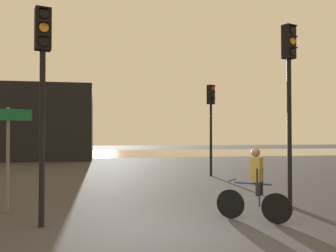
{
  "coord_description": "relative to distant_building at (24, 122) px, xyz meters",
  "views": [
    {
      "loc": [
        -1.69,
        -6.98,
        1.91
      ],
      "look_at": [
        0.5,
        5.0,
        2.2
      ],
      "focal_mm": 40.0,
      "sensor_mm": 36.0,
      "label": 1
    }
  ],
  "objects": [
    {
      "name": "traffic_light_near_left",
      "position": [
        4.41,
        -21.22,
        0.35
      ],
      "size": [
        0.38,
        0.39,
        4.58
      ],
      "rotation": [
        0.0,
        0.0,
        3.43
      ],
      "color": "black",
      "rests_on": "ground"
    },
    {
      "name": "cyclist",
      "position": [
        8.99,
        -21.53,
        -2.01
      ],
      "size": [
        1.32,
        1.15,
        1.62
      ],
      "rotation": [
        0.0,
        0.0,
        0.86
      ],
      "color": "black",
      "rests_on": "ground"
    },
    {
      "name": "direction_sign_post",
      "position": [
        3.36,
        -19.54,
        -1.13
      ],
      "size": [
        1.07,
        0.3,
        2.6
      ],
      "rotation": [
        0.0,
        0.0,
        3.39
      ],
      "color": "slate",
      "rests_on": "ground"
    },
    {
      "name": "distant_building",
      "position": [
        0.0,
        0.0,
        0.0
      ],
      "size": [
        10.06,
        4.0,
        5.66
      ],
      "primitive_type": "cube",
      "color": "black",
      "rests_on": "ground"
    },
    {
      "name": "traffic_light_near_right",
      "position": [
        10.52,
        -20.23,
        0.5
      ],
      "size": [
        0.39,
        0.41,
        4.83
      ],
      "rotation": [
        0.0,
        0.0,
        3.53
      ],
      "color": "black",
      "rests_on": "ground"
    },
    {
      "name": "ground_plane",
      "position": [
        7.28,
        -22.37,
        -2.83
      ],
      "size": [
        120.0,
        120.0,
        0.0
      ],
      "primitive_type": "plane",
      "color": "#333338"
    },
    {
      "name": "traffic_light_far_right",
      "position": [
        10.7,
        -12.57,
        0.13
      ],
      "size": [
        0.4,
        0.42,
        4.24
      ],
      "rotation": [
        0.0,
        0.0,
        3.7
      ],
      "color": "black",
      "rests_on": "ground"
    },
    {
      "name": "water_strip",
      "position": [
        7.28,
        10.0,
        -2.83
      ],
      "size": [
        80.0,
        16.0,
        0.01
      ],
      "primitive_type": "cube",
      "color": "#9E937F",
      "rests_on": "ground"
    }
  ]
}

